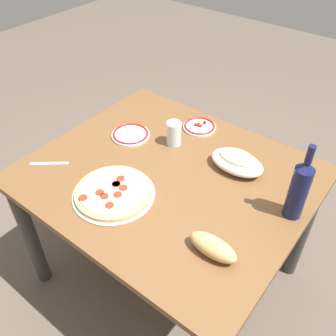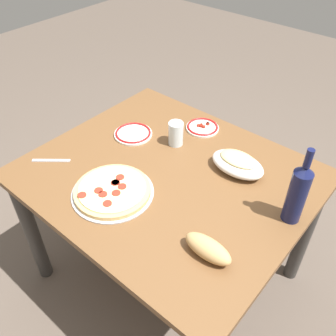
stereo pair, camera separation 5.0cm
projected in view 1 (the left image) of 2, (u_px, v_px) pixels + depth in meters
ground_plane at (168, 273)px, 2.06m from camera, size 8.00×8.00×0.00m
dining_table at (168, 193)px, 1.66m from camera, size 1.17×1.00×0.75m
pepperoni_pizza at (114, 192)px, 1.47m from camera, size 0.33×0.33×0.03m
baked_pasta_dish at (237, 161)px, 1.58m from camera, size 0.24×0.15×0.08m
wine_bottle at (299, 189)px, 1.31m from camera, size 0.07×0.07×0.32m
water_glass at (174, 133)px, 1.70m from camera, size 0.07×0.07×0.12m
side_plate_near at (131, 134)px, 1.78m from camera, size 0.19×0.19×0.02m
side_plate_far at (200, 126)px, 1.83m from camera, size 0.16×0.16×0.02m
bread_loaf at (213, 247)px, 1.24m from camera, size 0.18×0.08×0.07m
fork_right at (49, 164)px, 1.62m from camera, size 0.14×0.12×0.00m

